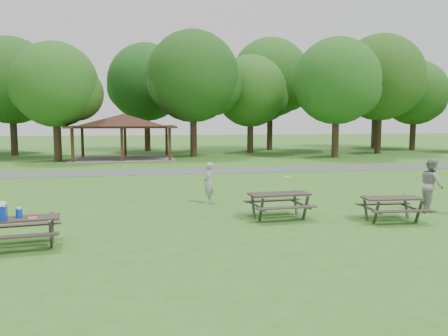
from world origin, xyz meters
TOP-DOWN VIEW (x-y plane):
  - ground at (0.00, 0.00)m, footprint 160.00×160.00m
  - asphalt_path at (0.00, 14.00)m, footprint 120.00×3.20m
  - pavilion at (-4.00, 24.00)m, footprint 8.60×7.01m
  - tree_row_c at (-13.90, 29.03)m, footprint 8.19×7.80m
  - tree_row_d at (-8.92, 22.53)m, footprint 6.93×6.60m
  - tree_row_e at (2.10, 25.03)m, footprint 8.40×8.00m
  - tree_row_f at (8.09, 28.53)m, footprint 7.35×7.00m
  - tree_row_g at (14.09, 22.03)m, footprint 7.77×7.40m
  - tree_row_h at (20.10, 25.53)m, footprint 8.61×8.20m
  - tree_row_i at (26.08, 29.03)m, footprint 7.14×6.80m
  - tree_deep_b at (-1.90, 33.03)m, footprint 8.40×8.00m
  - tree_deep_c at (11.10, 32.03)m, footprint 8.82×8.40m
  - tree_deep_d at (24.10, 33.53)m, footprint 8.40×8.00m
  - picnic_table_near at (-5.50, -1.90)m, footprint 2.04×1.73m
  - picnic_table_middle at (2.20, 0.24)m, footprint 2.12×1.75m
  - picnic_table_far at (5.68, -0.80)m, footprint 1.94×1.59m
  - frisbee_in_flight at (3.13, 2.20)m, footprint 0.30×0.30m
  - frisbee_thrower at (0.24, 3.27)m, footprint 0.51×0.66m
  - frisbee_catcher at (7.95, 0.43)m, footprint 0.93×1.08m

SIDE VIEW (x-z plane):
  - ground at x=0.00m, z-range 0.00..0.00m
  - asphalt_path at x=0.00m, z-range 0.00..0.02m
  - picnic_table_far at x=5.68m, z-range 0.19..1.00m
  - picnic_table_middle at x=2.20m, z-range 0.21..1.08m
  - picnic_table_near at x=-5.50m, z-range 0.09..1.38m
  - frisbee_thrower at x=0.24m, z-range 0.00..1.62m
  - frisbee_catcher at x=7.95m, z-range 0.00..1.92m
  - frisbee_in_flight at x=3.13m, z-range 1.11..1.13m
  - pavilion at x=-4.00m, z-range 1.18..4.94m
  - tree_row_d at x=-8.92m, z-range 1.13..10.41m
  - tree_row_f at x=8.09m, z-range 1.06..10.62m
  - tree_row_i at x=26.08m, z-range 1.15..10.67m
  - tree_row_g at x=14.09m, z-range 1.20..11.46m
  - tree_row_c at x=-13.90m, z-range 1.20..11.87m
  - tree_row_e at x=2.10m, z-range 1.27..12.29m
  - tree_deep_b at x=-1.90m, z-range 1.32..12.45m
  - tree_row_h at x=20.10m, z-range 1.34..12.71m
  - tree_deep_d at x=24.10m, z-range 1.39..12.66m
  - tree_deep_c at x=11.10m, z-range 1.49..13.39m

